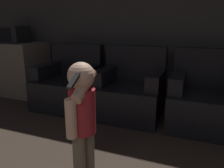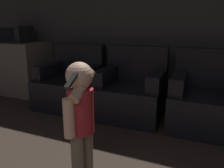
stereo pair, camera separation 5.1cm
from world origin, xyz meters
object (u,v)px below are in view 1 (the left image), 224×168
(armchair_middle, at_px, (130,92))
(microwave, at_px, (13,34))
(armchair_right, at_px, (206,100))
(person_toddler, at_px, (82,111))
(armchair_left, at_px, (70,85))

(armchair_middle, height_order, microwave, microwave)
(armchair_right, distance_m, person_toddler, 1.66)
(armchair_middle, bearing_deg, armchair_left, 179.18)
(armchair_right, bearing_deg, armchair_left, 179.84)
(armchair_left, height_order, armchair_right, same)
(armchair_left, xyz_separation_m, microwave, (-1.25, 0.24, 0.72))
(armchair_left, relative_size, armchair_right, 1.00)
(armchair_left, height_order, microwave, microwave)
(person_toddler, bearing_deg, armchair_left, -133.21)
(armchair_right, xyz_separation_m, person_toddler, (-0.94, -1.35, 0.23))
(armchair_right, bearing_deg, microwave, 175.47)
(person_toddler, bearing_deg, armchair_middle, -168.27)
(armchair_left, bearing_deg, armchair_right, 0.66)
(microwave, bearing_deg, armchair_right, -4.37)
(armchair_right, bearing_deg, person_toddler, -125.09)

